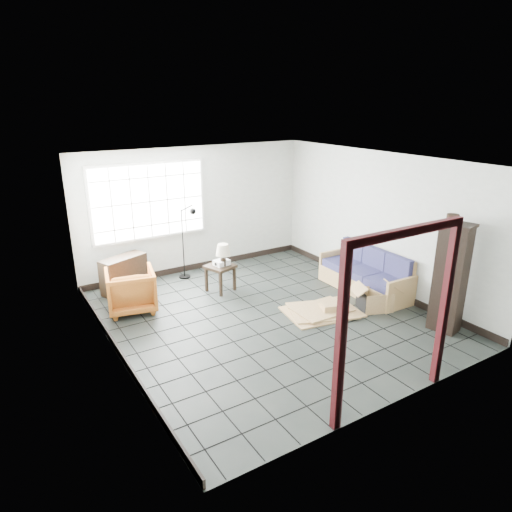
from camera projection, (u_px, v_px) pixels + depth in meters
ground at (267, 316)px, 7.72m from camera, size 5.50×5.50×0.00m
room_shell at (267, 220)px, 7.19m from camera, size 5.02×5.52×2.61m
window_panel at (149, 201)px, 8.87m from camera, size 2.32×0.08×1.52m
doorway_trim at (400, 298)px, 5.10m from camera, size 1.80×0.08×2.20m
futon_sofa at (367, 276)px, 8.66m from camera, size 0.75×1.89×0.83m
armchair at (131, 288)px, 7.83m from camera, size 0.93×0.89×0.82m
side_table at (220, 270)px, 8.62m from camera, size 0.60×0.60×0.52m
table_lamp at (223, 251)px, 8.47m from camera, size 0.34×0.34×0.43m
projector at (222, 263)px, 8.59m from camera, size 0.31×0.26×0.10m
floor_lamp at (188, 240)px, 9.13m from camera, size 0.41×0.39×1.53m
console_shelf at (124, 274)px, 8.63m from camera, size 0.95×0.65×0.69m
tall_shelf at (450, 277)px, 7.01m from camera, size 0.46×0.54×1.75m
pot at (453, 219)px, 6.71m from camera, size 0.19×0.19×0.13m
open_box at (375, 300)px, 7.94m from camera, size 0.94×0.68×0.48m
cardboard_pile at (323, 310)px, 7.84m from camera, size 1.38×1.15×0.18m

